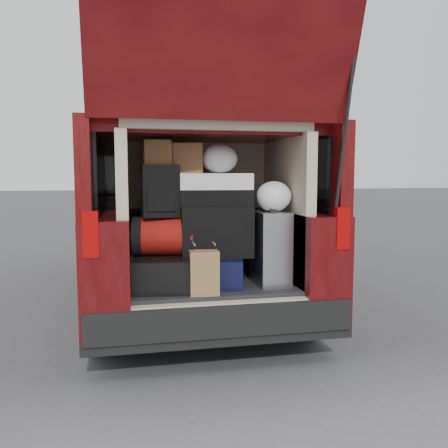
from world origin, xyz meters
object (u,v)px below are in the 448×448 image
Objects in this scene: black_soft_case at (215,231)px; twotone_duffel at (215,189)px; kraft_bag at (204,273)px; silver_roller at (270,248)px; black_hardshell at (160,271)px; backpack at (160,191)px; red_duffel at (163,236)px; navy_hardshell at (215,270)px.

black_soft_case is 0.32m from twotone_duffel.
kraft_bag is 0.69m from twotone_duffel.
silver_roller is 0.62m from kraft_bag.
black_hardshell is 1.06× the size of silver_roller.
black_soft_case is at bearing 9.34° from black_hardshell.
backpack is (-0.84, 0.08, 0.44)m from silver_roller.
black_hardshell is 1.90× the size of kraft_bag.
black_soft_case is at bearing -101.52° from twotone_duffel.
silver_roller is 0.83m from red_duffel.
backpack is (-0.28, 0.31, 0.57)m from kraft_bag.
black_hardshell is 0.61m from backpack.
kraft_bag is (-0.14, -0.31, 0.05)m from navy_hardshell.
silver_roller is (0.85, -0.07, 0.16)m from black_hardshell.
black_hardshell is 1.20× the size of navy_hardshell.
kraft_bag is at bearing -52.74° from backpack.
backpack is at bearing -178.55° from black_soft_case.
red_duffel is 0.40m from black_soft_case.
black_hardshell is at bearing -170.79° from twotone_duffel.
silver_roller reaches higher than red_duffel.
black_soft_case reaches higher than black_hardshell.
silver_roller is 1.79× the size of kraft_bag.
black_hardshell is at bearing 174.09° from silver_roller.
navy_hardshell is at bearing -4.71° from backpack.
twotone_duffel is (0.40, 0.01, 0.35)m from red_duffel.
backpack is (0.01, 0.01, 0.61)m from black_hardshell.
kraft_bag is at bearing -102.62° from navy_hardshell.
backpack reaches higher than black_hardshell.
black_hardshell is at bearing -133.72° from backpack.
twotone_duffel is (0.42, 0.03, 0.01)m from backpack.
twotone_duffel is (0.43, 0.04, 0.61)m from black_hardshell.
navy_hardshell is at bearing -94.78° from twotone_duffel.
black_hardshell is at bearing 136.68° from kraft_bag.
silver_roller reaches higher than kraft_bag.
red_duffel is 0.53m from twotone_duffel.
black_hardshell is 0.27m from red_duffel.
silver_roller reaches higher than navy_hardshell.
red_duffel is at bearing 130.96° from kraft_bag.
red_duffel is (-0.40, 0.02, 0.28)m from navy_hardshell.
navy_hardshell is 0.63m from twotone_duffel.
twotone_duffel reaches higher than black_soft_case.
navy_hardshell is at bearing 4.93° from red_duffel.
silver_roller is at bearing 1.97° from black_hardshell.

